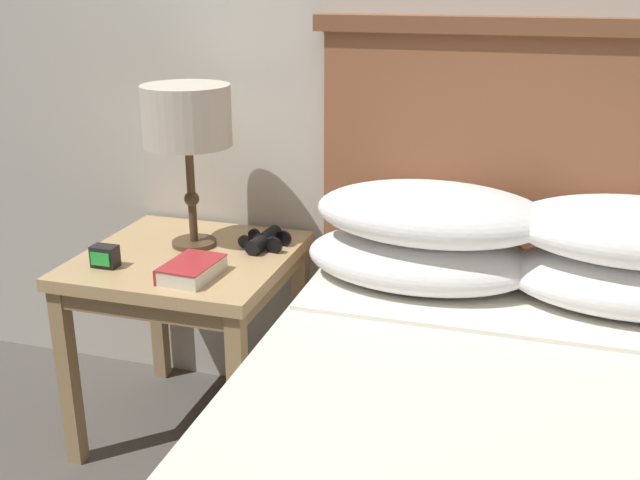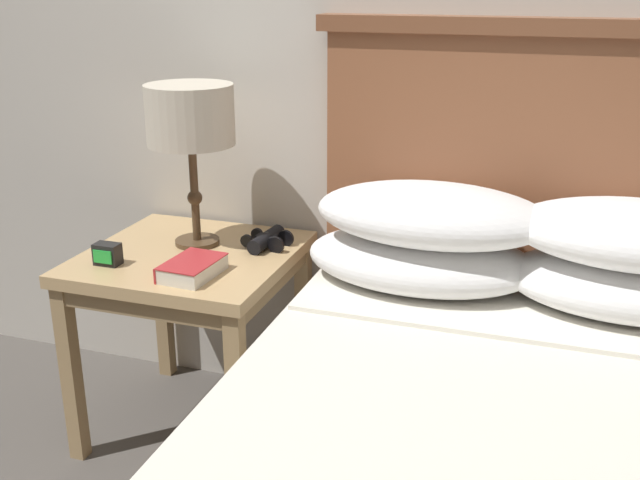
% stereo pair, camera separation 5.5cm
% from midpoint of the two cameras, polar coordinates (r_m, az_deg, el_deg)
% --- Properties ---
extents(nightstand, '(0.58, 0.58, 0.57)m').
position_cam_midpoint_polar(nightstand, '(2.20, -9.11, -2.79)').
color(nightstand, tan).
rests_on(nightstand, ground_plane).
extents(table_lamp, '(0.25, 0.25, 0.47)m').
position_cam_midpoint_polar(table_lamp, '(2.14, -9.12, 9.04)').
color(table_lamp, '#4C3823').
rests_on(table_lamp, nightstand).
extents(book_on_nightstand, '(0.13, 0.18, 0.04)m').
position_cam_midpoint_polar(book_on_nightstand, '(1.99, -8.98, -2.13)').
color(book_on_nightstand, silver).
rests_on(book_on_nightstand, nightstand).
extents(binoculars_pair, '(0.14, 0.16, 0.05)m').
position_cam_midpoint_polar(binoculars_pair, '(2.18, -3.35, 0.04)').
color(binoculars_pair, black).
rests_on(binoculars_pair, nightstand).
extents(alarm_clock, '(0.07, 0.05, 0.06)m').
position_cam_midpoint_polar(alarm_clock, '(2.12, -15.18, -1.05)').
color(alarm_clock, black).
rests_on(alarm_clock, nightstand).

